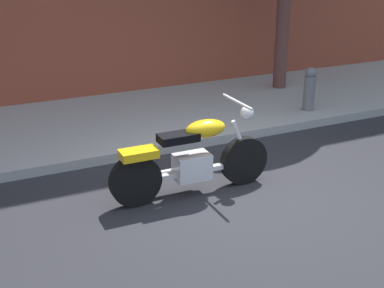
% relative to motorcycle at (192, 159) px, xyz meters
% --- Properties ---
extents(ground_plane, '(60.00, 60.00, 0.00)m').
position_rel_motorcycle_xyz_m(ground_plane, '(0.58, -0.21, -0.46)').
color(ground_plane, '#28282D').
extents(sidewalk, '(21.68, 3.04, 0.14)m').
position_rel_motorcycle_xyz_m(sidewalk, '(0.58, 2.85, -0.39)').
color(sidewalk, '#A4A4A4').
rests_on(sidewalk, ground).
extents(motorcycle, '(2.09, 0.70, 1.13)m').
position_rel_motorcycle_xyz_m(motorcycle, '(0.00, 0.00, 0.00)').
color(motorcycle, black).
rests_on(motorcycle, ground).
extents(fire_hydrant, '(0.20, 0.20, 0.91)m').
position_rel_motorcycle_xyz_m(fire_hydrant, '(3.14, 1.84, -0.00)').
color(fire_hydrant, slate).
rests_on(fire_hydrant, ground).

